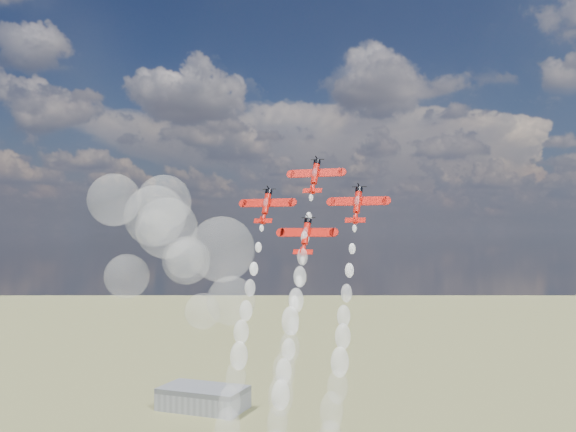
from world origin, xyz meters
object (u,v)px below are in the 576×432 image
Objects in this scene: hangar at (203,398)px; plane_lead at (315,175)px; plane_slot at (306,235)px; plane_left at (266,205)px; plane_right at (357,204)px.

plane_lead is (129.01, -176.22, 113.29)m from hangar.
hangar is at bearing 125.13° from plane_slot.
plane_left is 23.81m from plane_right.
plane_slot is (0.00, -7.10, -15.08)m from plane_lead.
plane_slot is at bearing -54.87° from hangar.
hangar is 239.19m from plane_left.
plane_left is (-11.90, -3.55, -7.54)m from plane_lead.
hangar is at bearing 128.09° from plane_right.
plane_right is (23.81, 0.00, 0.00)m from plane_left.
plane_left is (117.10, -179.77, 105.75)m from hangar.
plane_lead is 14.53m from plane_left.
hangar is 3.65× the size of plane_slot.
plane_lead is 14.53m from plane_right.
plane_lead reaches higher than plane_slot.
plane_right is at bearing -51.91° from hangar.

